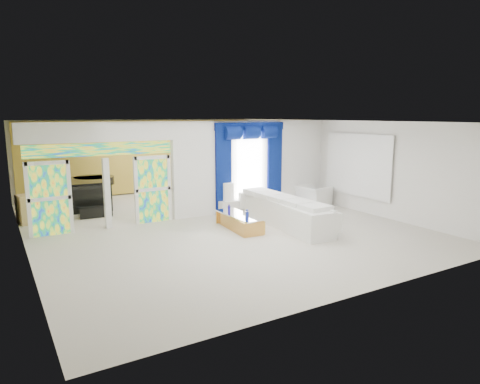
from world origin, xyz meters
TOP-DOWN VIEW (x-y plane):
  - floor at (0.00, 0.00)m, footprint 12.00×12.00m
  - dividing_wall at (2.15, 1.00)m, footprint 5.70×0.18m
  - dividing_header at (-2.85, 1.00)m, footprint 4.30×0.18m
  - stained_panel_left at (-4.28, 1.00)m, footprint 0.95×0.04m
  - stained_panel_right at (-1.42, 1.00)m, footprint 0.95×0.04m
  - stained_transom at (-2.85, 1.00)m, footprint 4.00×0.05m
  - window_pane at (1.90, 0.90)m, footprint 1.00×0.02m
  - blue_drape_left at (0.90, 0.87)m, footprint 0.55×0.10m
  - blue_drape_right at (2.90, 0.87)m, footprint 0.55×0.10m
  - blue_pelmet at (1.90, 0.87)m, footprint 2.60×0.12m
  - wall_mirror at (4.94, -1.00)m, footprint 0.04×2.70m
  - gold_curtains at (0.00, 5.90)m, footprint 9.70×0.12m
  - white_sofa at (1.74, -1.32)m, footprint 1.15×3.92m
  - coffee_table at (0.39, -1.02)m, footprint 0.75×1.85m
  - console_table at (1.34, 0.78)m, footprint 1.33×0.46m
  - table_lamp at (1.04, 0.78)m, footprint 0.36×0.36m
  - armchair at (4.31, 0.44)m, footprint 1.04×1.16m
  - grand_piano at (-2.81, 4.14)m, footprint 1.59×2.03m
  - piano_bench at (-2.81, 2.54)m, footprint 1.01×0.44m
  - tv_console at (-4.67, 2.72)m, footprint 0.71×0.67m
  - chandelier at (-2.30, 3.40)m, footprint 0.60×0.60m
  - decanters at (0.39, -1.19)m, footprint 0.20×1.10m

SIDE VIEW (x-z plane):
  - floor at x=0.00m, z-range 0.00..0.00m
  - piano_bench at x=-2.81m, z-range 0.00..0.33m
  - coffee_table at x=0.39m, z-range 0.00..0.40m
  - console_table at x=1.34m, z-range 0.00..0.44m
  - armchair at x=4.31m, z-range 0.00..0.69m
  - white_sofa at x=1.74m, z-range 0.00..0.74m
  - tv_console at x=-4.67m, z-range 0.00..0.87m
  - decanters at x=0.39m, z-range 0.39..0.59m
  - grand_piano at x=-2.81m, z-range 0.00..0.98m
  - table_lamp at x=1.04m, z-range 0.44..1.02m
  - stained_panel_left at x=-4.28m, z-range 0.00..2.00m
  - stained_panel_right at x=-1.42m, z-range 0.00..2.00m
  - blue_drape_left at x=0.90m, z-range 0.00..2.80m
  - blue_drape_right at x=2.90m, z-range 0.00..2.80m
  - window_pane at x=1.90m, z-range 0.30..2.60m
  - dividing_wall at x=2.15m, z-range 0.00..3.00m
  - gold_curtains at x=0.00m, z-range 0.05..2.95m
  - wall_mirror at x=4.94m, z-range 0.60..2.50m
  - stained_transom at x=-2.85m, z-range 2.08..2.42m
  - chandelier at x=-2.30m, z-range 2.35..2.95m
  - dividing_header at x=-2.85m, z-range 2.45..3.00m
  - blue_pelmet at x=1.90m, z-range 2.69..2.94m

